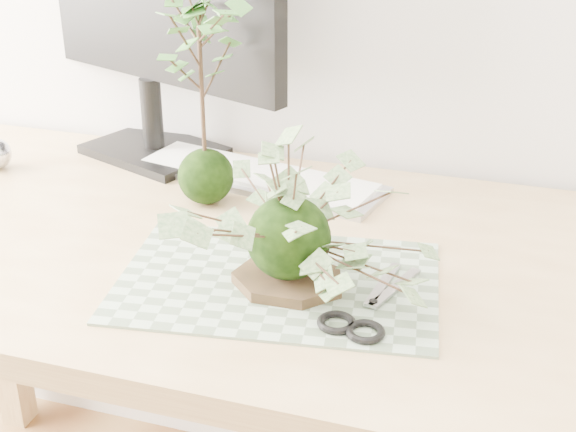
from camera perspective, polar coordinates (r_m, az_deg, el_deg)
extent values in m
cube|color=tan|center=(1.20, -1.71, -2.99)|extent=(1.60, 0.70, 0.04)
cube|color=#586D53|center=(1.09, -0.72, -4.66)|extent=(0.47, 0.35, 0.00)
cylinder|color=black|center=(1.08, 0.04, -4.56)|extent=(0.16, 0.16, 0.01)
sphere|color=black|center=(1.05, 0.04, -1.56)|extent=(0.11, 0.11, 0.11)
sphere|color=black|center=(1.32, -5.86, 2.83)|extent=(0.09, 0.09, 0.09)
cylinder|color=#332316|center=(1.27, -6.13, 8.36)|extent=(0.01, 0.01, 0.22)
cube|color=#AAAAB2|center=(1.41, -2.17, 2.72)|extent=(0.48, 0.22, 0.01)
cube|color=white|center=(1.40, -2.18, 3.06)|extent=(0.44, 0.19, 0.01)
cube|color=black|center=(1.54, -9.46, 4.63)|extent=(0.29, 0.25, 0.02)
cylinder|color=black|center=(1.52, -9.66, 7.23)|extent=(0.04, 0.04, 0.13)
cube|color=gray|center=(1.08, 6.05, -4.85)|extent=(0.03, 0.12, 0.00)
cube|color=gray|center=(1.08, 6.96, -4.98)|extent=(0.05, 0.12, 0.00)
torus|color=black|center=(0.99, 4.04, -7.83)|extent=(0.06, 0.06, 0.01)
torus|color=black|center=(0.98, 6.28, -8.19)|extent=(0.06, 0.06, 0.01)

